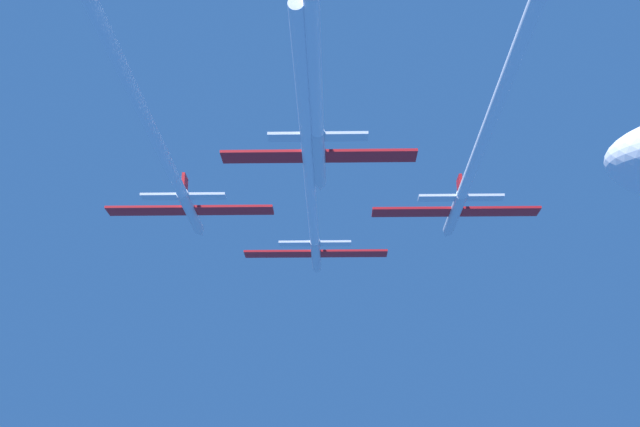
% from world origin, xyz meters
% --- Properties ---
extents(jet_lead, '(15.60, 53.40, 2.58)m').
position_xyz_m(jet_lead, '(-0.46, -15.28, 0.13)').
color(jet_lead, white).
extents(jet_left_wing, '(15.60, 44.64, 2.58)m').
position_xyz_m(jet_left_wing, '(-11.90, -25.10, 0.06)').
color(jet_left_wing, white).
extents(jet_right_wing, '(15.60, 45.03, 2.58)m').
position_xyz_m(jet_right_wing, '(12.94, -24.78, -0.07)').
color(jet_right_wing, white).
extents(jet_slot, '(15.60, 48.06, 2.58)m').
position_xyz_m(jet_slot, '(0.41, -38.37, 0.13)').
color(jet_slot, white).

